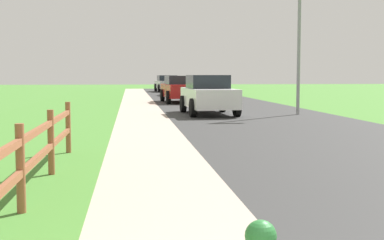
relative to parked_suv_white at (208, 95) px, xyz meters
name	(u,v)px	position (x,y,z in m)	size (l,w,h in m)	color
ground_plane	(160,108)	(-1.81, 4.43, -0.83)	(120.00, 120.00, 0.00)	#498533
road_asphalt	(222,105)	(1.69, 6.43, -0.83)	(7.00, 66.00, 0.01)	#353535
curb_concrete	(101,106)	(-4.81, 6.43, -0.83)	(6.00, 66.00, 0.01)	#BBA695
grass_verge	(73,106)	(-6.31, 6.43, -0.82)	(5.00, 66.00, 0.00)	#498533
rail_fence	(20,161)	(-4.60, -15.60, -0.19)	(0.11, 10.13, 1.10)	brown
parked_suv_white	(208,95)	(0.00, 0.00, 0.00)	(2.14, 4.48, 1.65)	white
parked_car_red	(181,89)	(-0.24, 9.49, -0.01)	(2.37, 4.76, 1.60)	maroon
parked_car_black	(180,86)	(0.69, 19.85, -0.05)	(2.21, 4.71, 1.52)	black
parked_car_silver	(167,83)	(0.26, 28.71, -0.03)	(2.39, 4.76, 1.57)	#B7BABF
street_lamp	(302,26)	(3.82, -0.59, 2.83)	(1.17, 0.20, 6.14)	gray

